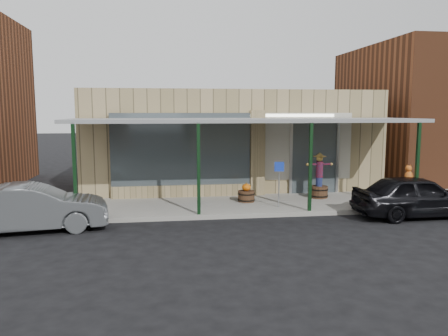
{
  "coord_description": "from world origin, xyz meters",
  "views": [
    {
      "loc": [
        -2.89,
        -11.22,
        3.35
      ],
      "look_at": [
        -0.94,
        2.6,
        1.54
      ],
      "focal_mm": 35.0,
      "sensor_mm": 36.0,
      "label": 1
    }
  ],
  "objects": [
    {
      "name": "parked_sedan",
      "position": [
        5.09,
        1.45,
        0.68
      ],
      "size": [
        4.0,
        1.84,
        1.58
      ],
      "rotation": [
        0.0,
        0.0,
        1.58
      ],
      "color": "black",
      "rests_on": "ground"
    },
    {
      "name": "ground",
      "position": [
        0.0,
        0.0,
        0.0
      ],
      "size": [
        120.0,
        120.0,
        0.0
      ],
      "primitive_type": "plane",
      "color": "black",
      "rests_on": "ground"
    },
    {
      "name": "barrel_pumpkin",
      "position": [
        0.04,
        3.84,
        0.4
      ],
      "size": [
        0.75,
        0.75,
        0.7
      ],
      "rotation": [
        0.0,
        0.0,
        0.34
      ],
      "color": "#4B2C1E",
      "rests_on": "sidewalk"
    },
    {
      "name": "barrel_scarecrow",
      "position": [
        2.86,
        4.18,
        0.72
      ],
      "size": [
        1.03,
        0.67,
        1.7
      ],
      "rotation": [
        0.0,
        0.0,
        -0.02
      ],
      "color": "#4B2C1E",
      "rests_on": "sidewalk"
    },
    {
      "name": "awning",
      "position": [
        0.0,
        3.56,
        3.01
      ],
      "size": [
        12.0,
        3.0,
        3.04
      ],
      "color": "gray",
      "rests_on": "ground"
    },
    {
      "name": "sidewalk",
      "position": [
        0.0,
        3.6,
        0.07
      ],
      "size": [
        40.0,
        3.2,
        0.15
      ],
      "primitive_type": "cube",
      "color": "gray",
      "rests_on": "ground"
    },
    {
      "name": "handicap_sign",
      "position": [
        0.95,
        2.8,
        1.14
      ],
      "size": [
        0.32,
        0.08,
        1.53
      ],
      "rotation": [
        0.0,
        0.0,
        -0.2
      ],
      "color": "gray",
      "rests_on": "sidewalk"
    },
    {
      "name": "block_buildings_near",
      "position": [
        2.01,
        9.2,
        3.77
      ],
      "size": [
        61.0,
        8.0,
        8.0
      ],
      "color": "brown",
      "rests_on": "ground"
    },
    {
      "name": "car_grey",
      "position": [
        -6.53,
        1.39,
        0.67
      ],
      "size": [
        4.22,
        2.0,
        1.34
      ],
      "primitive_type": "imported",
      "rotation": [
        0.0,
        0.0,
        1.72
      ],
      "color": "#505457",
      "rests_on": "ground"
    },
    {
      "name": "storefront",
      "position": [
        -0.0,
        8.16,
        2.09
      ],
      "size": [
        12.0,
        6.25,
        4.2
      ],
      "color": "tan",
      "rests_on": "ground"
    }
  ]
}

